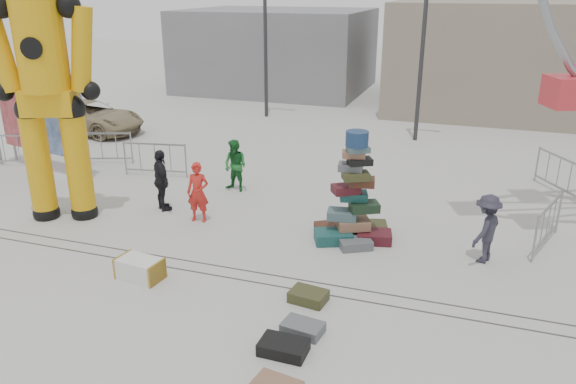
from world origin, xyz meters
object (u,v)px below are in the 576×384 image
(suitcase_tower, at_px, (353,210))
(barricade_dummy_c, at_px, (155,159))
(pedestrian_black, at_px, (162,180))
(pedestrian_red, at_px, (198,192))
(pedestrian_green, at_px, (235,166))
(lamp_post_right, at_px, (427,21))
(barricade_dummy_b, at_px, (102,148))
(pedestrian_grey, at_px, (486,229))
(lamp_post_left, at_px, (267,15))
(parked_suv, at_px, (89,117))
(barricade_wheel_front, at_px, (548,225))
(banner_scaffold, at_px, (35,106))
(barricade_wheel_back, at_px, (558,174))
(steamer_trunk, at_px, (140,269))
(crash_test_dummy, at_px, (46,83))
(barricade_dummy_a, at_px, (4,150))

(suitcase_tower, xyz_separation_m, barricade_dummy_c, (-6.93, 2.55, -0.19))
(pedestrian_black, bearing_deg, pedestrian_red, -153.47)
(barricade_dummy_c, height_order, pedestrian_green, pedestrian_green)
(lamp_post_right, relative_size, barricade_dummy_b, 4.00)
(lamp_post_right, distance_m, pedestrian_grey, 10.86)
(lamp_post_right, xyz_separation_m, lamp_post_left, (-7.00, 2.00, 0.00))
(lamp_post_left, height_order, parked_suv, lamp_post_left)
(barricade_dummy_c, bearing_deg, barricade_wheel_front, -18.21)
(lamp_post_left, relative_size, pedestrian_red, 5.11)
(lamp_post_left, xyz_separation_m, banner_scaffold, (-4.09, -9.85, -2.34))
(barricade_wheel_back, bearing_deg, lamp_post_right, -165.89)
(steamer_trunk, xyz_separation_m, pedestrian_red, (-0.24, 3.10, 0.56))
(lamp_post_right, height_order, barricade_dummy_c, lamp_post_right)
(lamp_post_left, xyz_separation_m, pedestrian_red, (2.61, -11.90, -3.70))
(crash_test_dummy, height_order, barricade_dummy_b, crash_test_dummy)
(suitcase_tower, xyz_separation_m, barricade_wheel_back, (4.95, 5.07, -0.19))
(barricade_wheel_back, bearing_deg, barricade_wheel_front, -38.91)
(banner_scaffold, relative_size, barricade_dummy_c, 1.99)
(barricade_dummy_c, xyz_separation_m, pedestrian_black, (1.70, -2.42, 0.29))
(steamer_trunk, distance_m, pedestrian_grey, 7.42)
(barricade_dummy_c, bearing_deg, banner_scaffold, -179.28)
(pedestrian_black, bearing_deg, pedestrian_grey, -140.00)
(barricade_wheel_back, xyz_separation_m, pedestrian_red, (-8.91, -5.30, 0.23))
(crash_test_dummy, relative_size, steamer_trunk, 7.11)
(suitcase_tower, distance_m, crash_test_dummy, 7.98)
(lamp_post_right, distance_m, steamer_trunk, 14.30)
(banner_scaffold, xyz_separation_m, steamer_trunk, (6.94, -5.15, -1.92))
(banner_scaffold, bearing_deg, barricade_dummy_c, 23.11)
(lamp_post_left, distance_m, barricade_dummy_a, 12.02)
(crash_test_dummy, xyz_separation_m, pedestrian_green, (3.41, 3.29, -2.73))
(pedestrian_red, distance_m, pedestrian_grey, 6.95)
(parked_suv, bearing_deg, barricade_wheel_back, -90.30)
(barricade_dummy_b, relative_size, pedestrian_grey, 1.29)
(lamp_post_right, distance_m, lamp_post_left, 7.28)
(crash_test_dummy, relative_size, banner_scaffold, 1.67)
(suitcase_tower, bearing_deg, banner_scaffold, 150.42)
(barricade_dummy_b, height_order, pedestrian_grey, pedestrian_grey)
(banner_scaffold, distance_m, pedestrian_green, 6.82)
(banner_scaffold, distance_m, barricade_dummy_b, 2.44)
(suitcase_tower, xyz_separation_m, steamer_trunk, (-3.73, -3.34, -0.52))
(barricade_dummy_a, relative_size, pedestrian_grey, 1.29)
(pedestrian_grey, bearing_deg, banner_scaffold, -74.97)
(barricade_dummy_c, xyz_separation_m, barricade_wheel_back, (11.87, 2.52, 0.00))
(pedestrian_black, bearing_deg, parked_suv, 0.82)
(barricade_dummy_a, xyz_separation_m, pedestrian_black, (7.03, -1.70, 0.29))
(barricade_dummy_b, bearing_deg, crash_test_dummy, -85.40)
(suitcase_tower, height_order, banner_scaffold, banner_scaffold)
(banner_scaffold, height_order, barricade_wheel_back, banner_scaffold)
(suitcase_tower, xyz_separation_m, banner_scaffold, (-10.66, 1.81, 1.39))
(pedestrian_black, bearing_deg, suitcase_tower, -138.96)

